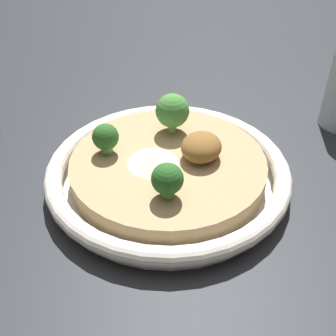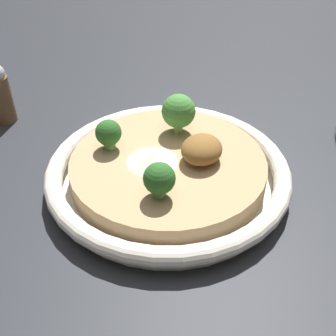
% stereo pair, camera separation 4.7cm
% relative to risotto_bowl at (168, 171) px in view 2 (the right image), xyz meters
% --- Properties ---
extents(ground_plane, '(6.00, 6.00, 0.00)m').
position_rel_risotto_bowl_xyz_m(ground_plane, '(0.00, 0.00, -0.02)').
color(ground_plane, '#23262B').
extents(risotto_bowl, '(0.27, 0.27, 0.03)m').
position_rel_risotto_bowl_xyz_m(risotto_bowl, '(0.00, 0.00, 0.00)').
color(risotto_bowl, silver).
rests_on(risotto_bowl, ground_plane).
extents(cheese_sprinkle, '(0.06, 0.06, 0.02)m').
position_rel_risotto_bowl_xyz_m(cheese_sprinkle, '(-0.01, 0.01, 0.03)').
color(cheese_sprinkle, white).
rests_on(cheese_sprinkle, risotto_bowl).
extents(crispy_onion_garnish, '(0.05, 0.04, 0.03)m').
position_rel_risotto_bowl_xyz_m(crispy_onion_garnish, '(0.02, -0.03, 0.03)').
color(crispy_onion_garnish, brown).
rests_on(crispy_onion_garnish, risotto_bowl).
extents(broccoli_back_left, '(0.03, 0.03, 0.04)m').
position_rel_risotto_bowl_xyz_m(broccoli_back_left, '(-0.01, 0.07, 0.04)').
color(broccoli_back_left, '#668E47').
rests_on(broccoli_back_left, risotto_bowl).
extents(broccoli_right, '(0.04, 0.04, 0.05)m').
position_rel_risotto_bowl_xyz_m(broccoli_right, '(0.06, 0.02, 0.04)').
color(broccoli_right, '#84A856').
rests_on(broccoli_right, risotto_bowl).
extents(broccoli_left, '(0.03, 0.03, 0.04)m').
position_rel_risotto_bowl_xyz_m(broccoli_left, '(-0.06, -0.02, 0.04)').
color(broccoli_left, '#668E47').
rests_on(broccoli_left, risotto_bowl).
extents(pepper_shaker, '(0.03, 0.03, 0.08)m').
position_rel_risotto_bowl_xyz_m(pepper_shaker, '(0.01, 0.26, 0.02)').
color(pepper_shaker, brown).
rests_on(pepper_shaker, ground_plane).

